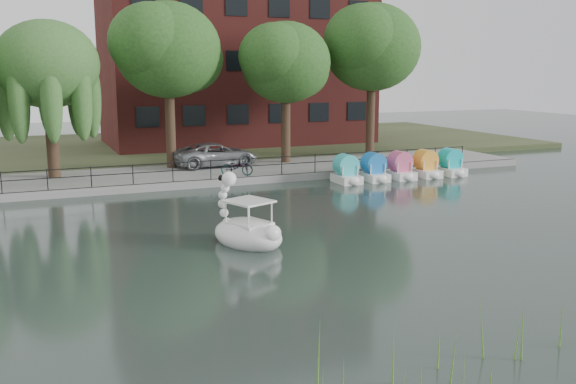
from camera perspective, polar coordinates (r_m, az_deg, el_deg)
ground_plane at (r=21.66m, az=2.88°, el=-5.32°), size 120.00×120.00×0.00m
promenade at (r=36.37m, az=-8.05°, el=1.53°), size 40.00×6.00×0.40m
kerb at (r=33.57m, az=-6.76°, el=0.78°), size 40.00×0.25×0.40m
land_strip at (r=49.92m, az=-12.16°, el=3.89°), size 60.00×22.00×0.36m
railing at (r=33.60m, az=-6.89°, el=2.42°), size 32.00×0.05×1.00m
apartment_building at (r=51.39m, az=-4.64°, el=14.55°), size 20.00×10.07×18.00m
willow_mid at (r=35.78m, az=-20.63°, el=10.53°), size 5.32×5.32×8.15m
broadleaf_center at (r=37.63m, az=-10.63°, el=12.25°), size 6.00×6.00×9.25m
broadleaf_right at (r=39.24m, az=-0.20°, el=11.38°), size 5.40×5.40×8.32m
broadleaf_far at (r=43.04m, az=7.49°, el=12.60°), size 6.30×6.30×9.71m
minivan at (r=37.97m, az=-6.43°, el=3.48°), size 3.03×5.89×1.59m
bicycle at (r=34.66m, az=-4.57°, el=2.32°), size 1.34×1.80×1.00m
swan_boat at (r=22.52m, az=-3.69°, el=-3.27°), size 2.80×3.39×2.47m
pedal_boat_row at (r=36.36m, az=9.95°, el=2.12°), size 7.95×1.70×1.40m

